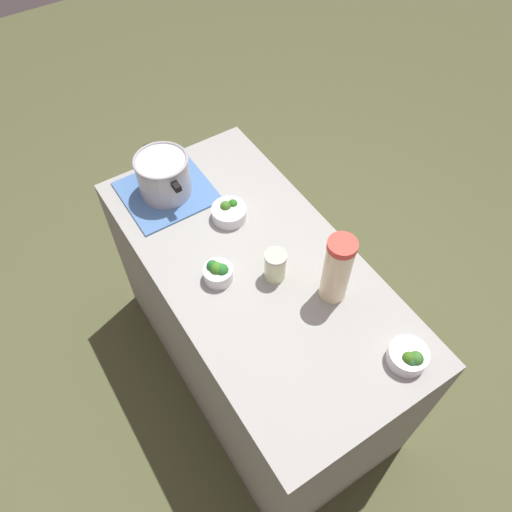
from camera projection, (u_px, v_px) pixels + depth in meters
ground_plane at (256, 365)px, 2.48m from camera, size 8.00×8.00×0.00m
counter_slab at (256, 323)px, 2.14m from camera, size 1.37×0.68×0.86m
dish_cloth at (167, 192)px, 2.00m from camera, size 0.33×0.34×0.01m
cooking_pot at (163, 175)px, 1.93m from camera, size 0.28×0.21×0.17m
lemonade_pitcher at (337, 269)px, 1.61m from camera, size 0.09×0.09×0.28m
mason_jar at (275, 265)px, 1.72m from camera, size 0.08×0.08×0.12m
broccoli_bowl_front at (409, 357)px, 1.55m from camera, size 0.12×0.12×0.08m
broccoli_bowl_center at (218, 272)px, 1.73m from camera, size 0.10×0.10×0.08m
broccoli_bowl_back at (229, 212)px, 1.90m from camera, size 0.13×0.13×0.07m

